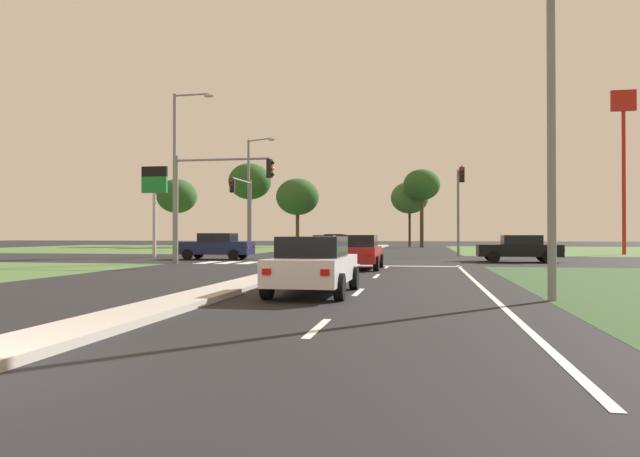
% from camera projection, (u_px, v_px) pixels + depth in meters
% --- Properties ---
extents(ground_plane, '(200.00, 200.00, 0.00)m').
position_uv_depth(ground_plane, '(338.00, 259.00, 35.70)').
color(ground_plane, black).
extents(grass_verge_far_left, '(35.00, 35.00, 0.01)m').
position_uv_depth(grass_verge_far_left, '(142.00, 248.00, 64.30)').
color(grass_verge_far_left, '#476B38').
rests_on(grass_verge_far_left, ground).
extents(grass_verge_far_right, '(35.00, 35.00, 0.01)m').
position_uv_depth(grass_verge_far_right, '(640.00, 251.00, 55.33)').
color(grass_verge_far_right, '#476B38').
rests_on(grass_verge_far_right, ground).
extents(median_island_near, '(1.20, 22.00, 0.14)m').
position_uv_depth(median_island_near, '(243.00, 284.00, 17.00)').
color(median_island_near, '#ADA89E').
rests_on(median_island_near, ground).
extents(median_island_far, '(1.20, 36.00, 0.14)m').
position_uv_depth(median_island_far, '(373.00, 249.00, 60.31)').
color(median_island_far, '#ADA89E').
rests_on(median_island_far, ground).
extents(lane_dash_near, '(0.14, 2.00, 0.01)m').
position_uv_depth(lane_dash_near, '(317.00, 328.00, 9.48)').
color(lane_dash_near, silver).
rests_on(lane_dash_near, ground).
extents(lane_dash_second, '(0.14, 2.00, 0.01)m').
position_uv_depth(lane_dash_second, '(358.00, 292.00, 15.38)').
color(lane_dash_second, silver).
rests_on(lane_dash_second, ground).
extents(lane_dash_third, '(0.14, 2.00, 0.01)m').
position_uv_depth(lane_dash_third, '(376.00, 276.00, 21.29)').
color(lane_dash_third, silver).
rests_on(lane_dash_third, ground).
extents(lane_dash_fourth, '(0.14, 2.00, 0.01)m').
position_uv_depth(lane_dash_fourth, '(387.00, 267.00, 27.19)').
color(lane_dash_fourth, silver).
rests_on(lane_dash_fourth, ground).
extents(edge_line_right, '(0.14, 24.00, 0.01)m').
position_uv_depth(edge_line_right, '(482.00, 287.00, 16.77)').
color(edge_line_right, silver).
rests_on(edge_line_right, ground).
extents(stop_bar_near, '(6.40, 0.50, 0.01)m').
position_uv_depth(stop_bar_near, '(394.00, 266.00, 28.14)').
color(stop_bar_near, silver).
rests_on(stop_bar_near, ground).
extents(crosswalk_bar_near, '(0.70, 2.80, 0.01)m').
position_uv_depth(crosswalk_bar_near, '(208.00, 262.00, 31.70)').
color(crosswalk_bar_near, silver).
rests_on(crosswalk_bar_near, ground).
extents(crosswalk_bar_second, '(0.70, 2.80, 0.01)m').
position_uv_depth(crosswalk_bar_second, '(228.00, 263.00, 31.50)').
color(crosswalk_bar_second, silver).
rests_on(crosswalk_bar_second, ground).
extents(crosswalk_bar_third, '(0.70, 2.80, 0.01)m').
position_uv_depth(crosswalk_bar_third, '(248.00, 263.00, 31.30)').
color(crosswalk_bar_third, silver).
rests_on(crosswalk_bar_third, ground).
extents(crosswalk_bar_fourth, '(0.70, 2.80, 0.01)m').
position_uv_depth(crosswalk_bar_fourth, '(269.00, 263.00, 31.10)').
color(crosswalk_bar_fourth, silver).
rests_on(crosswalk_bar_fourth, ground).
extents(crosswalk_bar_fifth, '(0.70, 2.80, 0.01)m').
position_uv_depth(crosswalk_bar_fifth, '(290.00, 263.00, 30.90)').
color(crosswalk_bar_fifth, silver).
rests_on(crosswalk_bar_fifth, ground).
extents(crosswalk_bar_sixth, '(0.70, 2.80, 0.01)m').
position_uv_depth(crosswalk_bar_sixth, '(311.00, 263.00, 30.69)').
color(crosswalk_bar_sixth, silver).
rests_on(crosswalk_bar_sixth, ground).
extents(crosswalk_bar_seventh, '(0.70, 2.80, 0.01)m').
position_uv_depth(crosswalk_bar_seventh, '(333.00, 264.00, 30.49)').
color(crosswalk_bar_seventh, silver).
rests_on(crosswalk_bar_seventh, ground).
extents(crosswalk_bar_eighth, '(0.70, 2.80, 0.01)m').
position_uv_depth(crosswalk_bar_eighth, '(354.00, 264.00, 30.29)').
color(crosswalk_bar_eighth, silver).
rests_on(crosswalk_bar_eighth, ground).
extents(car_grey_near, '(2.03, 4.61, 1.57)m').
position_uv_depth(car_grey_near, '(335.00, 243.00, 49.38)').
color(car_grey_near, slate).
rests_on(car_grey_near, ground).
extents(car_silver_second, '(1.97, 4.64, 1.48)m').
position_uv_depth(car_silver_second, '(325.00, 245.00, 44.05)').
color(car_silver_second, '#B7B7BC').
rests_on(car_silver_second, ground).
extents(car_white_third, '(1.95, 4.43, 1.48)m').
position_uv_depth(car_white_third, '(314.00, 265.00, 14.92)').
color(car_white_third, silver).
rests_on(car_white_third, ground).
extents(car_red_fourth, '(2.07, 4.16, 1.51)m').
position_uv_depth(car_red_fourth, '(358.00, 252.00, 25.70)').
color(car_red_fourth, '#A31919').
rests_on(car_red_fourth, ground).
extents(car_black_fifth, '(4.47, 2.01, 1.50)m').
position_uv_depth(car_black_fifth, '(519.00, 248.00, 32.18)').
color(car_black_fifth, black).
rests_on(car_black_fifth, ground).
extents(car_navy_sixth, '(4.59, 2.01, 1.61)m').
position_uv_depth(car_navy_sixth, '(216.00, 246.00, 35.81)').
color(car_navy_sixth, '#161E47').
rests_on(car_navy_sixth, ground).
extents(traffic_signal_far_right, '(0.32, 4.48, 6.10)m').
position_uv_depth(traffic_signal_far_right, '(459.00, 196.00, 39.39)').
color(traffic_signal_far_right, gray).
rests_on(traffic_signal_far_right, ground).
extents(traffic_signal_near_left, '(5.40, 0.32, 5.68)m').
position_uv_depth(traffic_signal_near_left, '(212.00, 188.00, 30.23)').
color(traffic_signal_near_left, gray).
rests_on(traffic_signal_near_left, ground).
extents(traffic_signal_far_left, '(0.32, 4.49, 5.63)m').
position_uv_depth(traffic_signal_far_left, '(244.00, 202.00, 41.99)').
color(traffic_signal_far_left, gray).
rests_on(traffic_signal_far_left, ground).
extents(street_lamp_near, '(0.91, 2.17, 9.94)m').
position_uv_depth(street_lamp_near, '(551.00, 61.00, 13.32)').
color(street_lamp_near, gray).
rests_on(street_lamp_near, ground).
extents(street_lamp_second, '(2.37, 0.33, 9.19)m').
position_uv_depth(street_lamp_second, '(178.00, 168.00, 31.56)').
color(street_lamp_second, gray).
rests_on(street_lamp_second, ground).
extents(street_lamp_third, '(2.50, 1.33, 8.86)m').
position_uv_depth(street_lamp_third, '(251.00, 189.00, 44.79)').
color(street_lamp_third, gray).
rests_on(street_lamp_third, ground).
extents(fastfood_pole_sign, '(1.80, 0.40, 12.59)m').
position_uv_depth(fastfood_pole_sign, '(623.00, 136.00, 44.48)').
color(fastfood_pole_sign, red).
rests_on(fastfood_pole_sign, ground).
extents(fuel_price_totem, '(1.80, 0.24, 6.17)m').
position_uv_depth(fuel_price_totem, '(154.00, 191.00, 39.58)').
color(fuel_price_totem, silver).
rests_on(fuel_price_totem, ground).
extents(treeline_near, '(5.17, 5.17, 8.70)m').
position_uv_depth(treeline_near, '(177.00, 196.00, 75.04)').
color(treeline_near, '#423323').
rests_on(treeline_near, ground).
extents(treeline_second, '(5.42, 5.42, 10.59)m').
position_uv_depth(treeline_second, '(250.00, 182.00, 73.82)').
color(treeline_second, '#423323').
rests_on(treeline_second, ground).
extents(treeline_third, '(5.23, 5.23, 8.35)m').
position_uv_depth(treeline_third, '(298.00, 197.00, 70.67)').
color(treeline_third, '#423323').
rests_on(treeline_third, ground).
extents(treeline_fourth, '(4.61, 4.61, 8.02)m').
position_uv_depth(treeline_fourth, '(410.00, 198.00, 71.47)').
color(treeline_fourth, '#423323').
rests_on(treeline_fourth, ground).
extents(treeline_fifth, '(4.32, 4.32, 9.25)m').
position_uv_depth(treeline_fifth, '(422.00, 185.00, 68.57)').
color(treeline_fifth, '#423323').
rests_on(treeline_fifth, ground).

